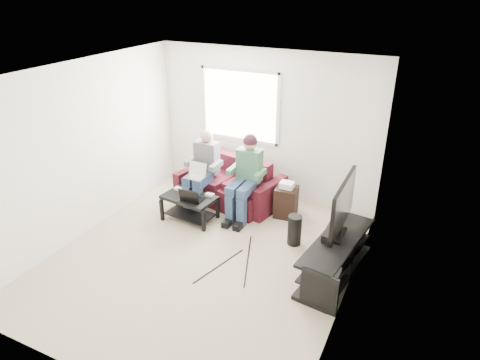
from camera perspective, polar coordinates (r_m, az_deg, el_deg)
name	(u,v)px	position (r m, az deg, el deg)	size (l,w,h in m)	color
floor	(204,257)	(6.24, -4.84, -10.16)	(4.50, 4.50, 0.00)	#BDAC93
ceiling	(196,73)	(5.18, -5.90, 13.95)	(4.50, 4.50, 0.00)	white
wall_back	(266,126)	(7.47, 3.52, 7.26)	(4.50, 4.50, 0.00)	white
wall_front	(69,271)	(4.09, -21.79, -11.18)	(4.50, 4.50, 0.00)	white
wall_left	(84,150)	(6.77, -20.10, 3.77)	(4.50, 4.50, 0.00)	white
wall_right	(355,206)	(4.96, 15.06, -3.41)	(4.50, 4.50, 0.00)	white
window	(240,106)	(7.56, -0.03, 9.90)	(1.48, 0.04, 1.28)	white
sofa	(231,187)	(7.48, -1.17, -0.95)	(1.84, 1.06, 0.79)	#43101E
person_left	(203,167)	(7.26, -5.00, 1.76)	(0.40, 0.71, 1.32)	#2F4969
person_right	(246,172)	(6.91, 0.80, 1.14)	(0.40, 0.71, 1.36)	#2F4969
laptop_silver	(195,174)	(7.08, -6.00, 0.82)	(0.32, 0.22, 0.24)	silver
coffee_table	(189,202)	(7.01, -6.76, -2.97)	(0.90, 0.62, 0.42)	black
laptop_black	(193,193)	(6.78, -6.35, -1.74)	(0.34, 0.24, 0.24)	black
controller_a	(178,189)	(7.17, -8.21, -1.16)	(0.14, 0.09, 0.04)	silver
controller_b	(190,189)	(7.13, -6.74, -1.25)	(0.14, 0.09, 0.04)	black
controller_c	(210,195)	(6.92, -4.05, -1.99)	(0.14, 0.09, 0.04)	gray
tv_stand	(335,259)	(5.91, 12.58, -10.19)	(0.69, 1.65, 0.53)	black
tv	(343,206)	(5.61, 13.52, -3.36)	(0.12, 1.10, 0.81)	black
soundbar	(331,231)	(5.83, 11.99, -6.67)	(0.12, 0.50, 0.10)	black
drink_cup	(345,214)	(6.26, 13.85, -4.36)	(0.08, 0.08, 0.12)	#9B6543
console_white	(328,271)	(5.55, 11.62, -11.79)	(0.30, 0.22, 0.06)	silver
console_grey	(341,242)	(6.11, 13.34, -8.04)	(0.34, 0.26, 0.08)	gray
console_black	(335,256)	(5.83, 12.53, -9.83)	(0.38, 0.30, 0.07)	black
subwoofer	(295,230)	(6.42, 7.29, -6.64)	(0.21, 0.21, 0.47)	black
keyboard_floor	(315,269)	(6.05, 9.93, -11.64)	(0.13, 0.40, 0.02)	black
end_table	(286,201)	(7.11, 6.16, -2.78)	(0.35, 0.35, 0.62)	black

